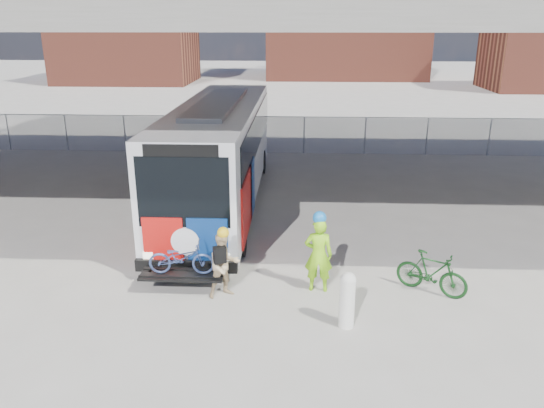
# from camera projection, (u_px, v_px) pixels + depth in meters

# --- Properties ---
(ground) EXTENTS (160.00, 160.00, 0.00)m
(ground) POSITION_uv_depth(u_px,v_px,m) (271.00, 250.00, 15.16)
(ground) COLOR #9E9991
(ground) RESTS_ON ground
(bus) EXTENTS (2.67, 12.90, 3.69)m
(bus) POSITION_uv_depth(u_px,v_px,m) (220.00, 146.00, 18.37)
(bus) COLOR silver
(bus) RESTS_ON ground
(overpass) EXTENTS (40.00, 16.00, 7.95)m
(overpass) POSITION_uv_depth(u_px,v_px,m) (278.00, 10.00, 16.83)
(overpass) COLOR #605E59
(overpass) RESTS_ON ground
(chainlink_fence) EXTENTS (30.00, 0.06, 30.00)m
(chainlink_fence) POSITION_uv_depth(u_px,v_px,m) (284.00, 125.00, 26.04)
(chainlink_fence) COLOR gray
(chainlink_fence) RESTS_ON ground
(brick_buildings) EXTENTS (54.00, 22.00, 12.00)m
(brick_buildings) POSITION_uv_depth(u_px,v_px,m) (305.00, 30.00, 58.92)
(brick_buildings) COLOR brown
(brick_buildings) RESTS_ON ground
(bollard) EXTENTS (0.33, 0.33, 1.26)m
(bollard) POSITION_uv_depth(u_px,v_px,m) (347.00, 298.00, 11.15)
(bollard) COLOR beige
(bollard) RESTS_ON ground
(cyclist_hivis) EXTENTS (0.69, 0.47, 2.03)m
(cyclist_hivis) POSITION_uv_depth(u_px,v_px,m) (318.00, 253.00, 12.60)
(cyclist_hivis) COLOR #87D916
(cyclist_hivis) RESTS_ON ground
(cyclist_tan) EXTENTS (0.97, 0.89, 1.75)m
(cyclist_tan) POSITION_uv_depth(u_px,v_px,m) (224.00, 264.00, 12.36)
(cyclist_tan) COLOR tan
(cyclist_tan) RESTS_ON ground
(bike_parked) EXTENTS (1.74, 1.33, 1.04)m
(bike_parked) POSITION_uv_depth(u_px,v_px,m) (432.00, 273.00, 12.61)
(bike_parked) COLOR #133B16
(bike_parked) RESTS_ON ground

